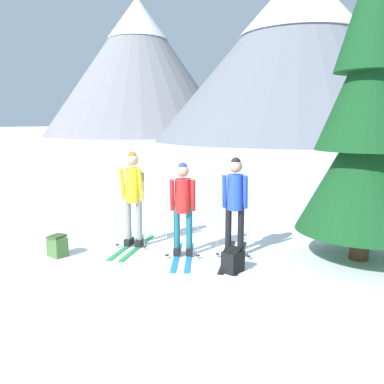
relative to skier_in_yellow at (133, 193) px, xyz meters
name	(u,v)px	position (x,y,z in m)	size (l,w,h in m)	color
ground_plane	(174,253)	(0.90, -0.07, -1.03)	(400.00, 400.00, 0.00)	white
skier_in_yellow	(133,193)	(0.00, 0.00, 0.00)	(0.63, 1.67, 1.81)	green
skier_in_red	(183,206)	(1.10, -0.11, -0.13)	(0.90, 1.58, 1.66)	#1E84D1
skier_in_blue	(235,201)	(1.91, 0.30, -0.05)	(0.71, 1.82, 1.75)	black
pine_tree_near	(369,117)	(3.93, 1.01, 1.39)	(2.19, 2.19, 5.29)	#51381E
backpack_on_snow_front	(233,260)	(2.16, -0.49, -0.84)	(0.32, 0.37, 0.38)	black
backpack_on_snow_beside	(57,246)	(-0.90, -1.09, -0.84)	(0.37, 0.31, 0.38)	#4C7238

